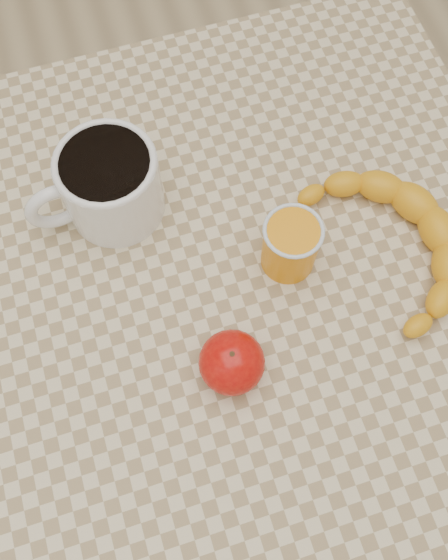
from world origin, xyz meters
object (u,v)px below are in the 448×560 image
object	(u,v)px
banana	(394,243)
orange_juice_glass	(290,245)
coffee_mug	(108,184)
apple	(232,362)
table	(224,310)

from	to	relation	value
banana	orange_juice_glass	bearing A→B (deg)	162.40
coffee_mug	banana	xyz separation A→B (m)	(0.31, -0.16, -0.03)
apple	orange_juice_glass	bearing A→B (deg)	45.94
coffee_mug	orange_juice_glass	size ratio (longest dim) A/B	2.15
orange_juice_glass	banana	bearing A→B (deg)	-11.72
table	apple	xyz separation A→B (m)	(-0.02, -0.10, 0.12)
orange_juice_glass	banana	size ratio (longest dim) A/B	0.28
coffee_mug	apple	world-z (taller)	coffee_mug
coffee_mug	banana	world-z (taller)	coffee_mug
orange_juice_glass	banana	world-z (taller)	orange_juice_glass
table	orange_juice_glass	xyz separation A→B (m)	(0.08, 0.01, 0.13)
coffee_mug	orange_juice_glass	bearing A→B (deg)	-36.51
table	coffee_mug	world-z (taller)	coffee_mug
coffee_mug	banana	bearing A→B (deg)	-27.69
table	apple	bearing A→B (deg)	-102.83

